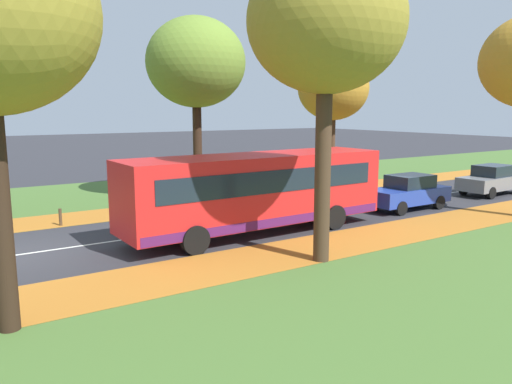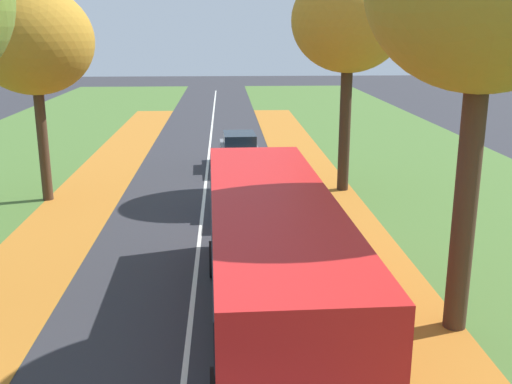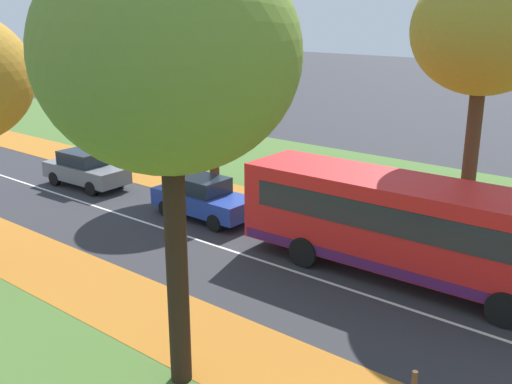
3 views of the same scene
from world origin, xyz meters
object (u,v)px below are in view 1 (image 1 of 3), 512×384
(tree_right_near, at_px, (326,24))
(car_blue_lead, at_px, (408,192))
(bollard_second, at_px, (60,217))
(tree_left_mid, at_px, (333,89))
(tree_left_near, at_px, (196,63))
(bollard_third, at_px, (137,209))
(car_grey_following, at_px, (491,180))
(bus, at_px, (256,189))

(tree_right_near, relative_size, car_blue_lead, 2.19)
(bollard_second, height_order, car_blue_lead, car_blue_lead)
(tree_left_mid, distance_m, car_blue_lead, 9.46)
(tree_left_near, distance_m, bollard_third, 8.25)
(car_blue_lead, bearing_deg, bollard_second, -110.23)
(car_blue_lead, xyz_separation_m, car_grey_following, (-0.28, 7.11, 0.00))
(bollard_second, distance_m, bus, 8.09)
(bollard_second, bearing_deg, tree_right_near, 31.75)
(tree_right_near, height_order, bollard_third, tree_right_near)
(tree_left_near, xyz_separation_m, bollard_second, (2.59, -7.44, -6.58))
(car_grey_following, bearing_deg, bollard_third, -105.50)
(car_blue_lead, bearing_deg, bus, -90.06)
(tree_left_mid, bearing_deg, bollard_third, -79.90)
(bus, height_order, car_blue_lead, bus)
(tree_right_near, distance_m, bollard_third, 11.80)
(tree_left_near, distance_m, car_blue_lead, 12.17)
(bollard_third, bearing_deg, bus, 27.30)
(bollard_second, bearing_deg, bollard_third, 90.84)
(car_blue_lead, bearing_deg, car_grey_following, 92.23)
(tree_left_near, relative_size, tree_left_mid, 1.18)
(tree_right_near, bearing_deg, car_blue_lead, 114.74)
(tree_left_near, bearing_deg, bollard_third, -59.13)
(bollard_third, xyz_separation_m, car_blue_lead, (5.36, 11.21, 0.48))
(tree_left_mid, bearing_deg, bollard_second, -81.67)
(tree_right_near, bearing_deg, tree_left_near, 171.89)
(bollard_third, bearing_deg, tree_right_near, 15.30)
(bollard_third, bearing_deg, car_grey_following, 74.50)
(bollard_third, distance_m, bus, 6.17)
(bollard_second, relative_size, car_blue_lead, 0.17)
(bollard_second, bearing_deg, car_blue_lead, 69.77)
(tree_left_mid, height_order, bollard_third, tree_left_mid)
(bus, bearing_deg, tree_right_near, -2.93)
(tree_left_near, relative_size, car_blue_lead, 2.19)
(bus, bearing_deg, tree_left_mid, 126.25)
(tree_left_mid, height_order, car_grey_following, tree_left_mid)
(tree_left_near, distance_m, bus, 9.58)
(bollard_third, relative_size, car_grey_following, 0.15)
(bollard_third, height_order, bus, bus)
(bollard_third, bearing_deg, tree_left_near, 120.87)
(bollard_second, distance_m, car_grey_following, 22.10)
(tree_left_near, bearing_deg, bus, -10.68)
(car_blue_lead, distance_m, car_grey_following, 7.12)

